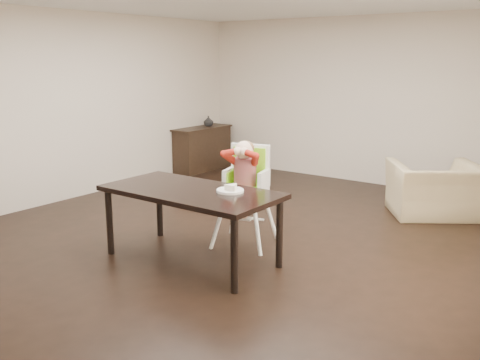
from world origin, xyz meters
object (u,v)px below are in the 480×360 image
object	(u,v)px
sideboard	(202,148)
high_chair	(246,172)
armchair	(435,181)
dining_table	(191,197)

from	to	relation	value
sideboard	high_chair	bearing A→B (deg)	-43.19
high_chair	armchair	distance (m)	2.71
dining_table	high_chair	world-z (taller)	high_chair
armchair	high_chair	bearing A→B (deg)	24.64
high_chair	sideboard	bearing A→B (deg)	122.04
dining_table	armchair	bearing A→B (deg)	63.79
dining_table	high_chair	size ratio (longest dim) A/B	1.54
dining_table	sideboard	xyz separation A→B (m)	(-2.88, 3.58, -0.27)
dining_table	armchair	world-z (taller)	armchair
sideboard	armchair	bearing A→B (deg)	-6.78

